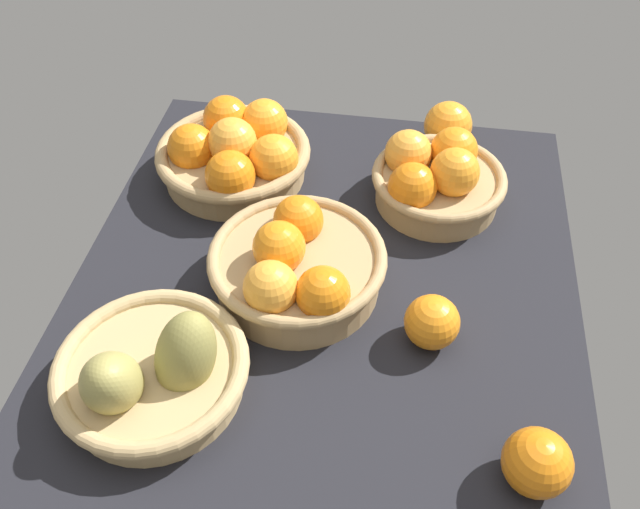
# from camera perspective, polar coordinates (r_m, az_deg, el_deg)

# --- Properties ---
(market_tray) EXTENTS (0.84, 0.72, 0.03)m
(market_tray) POSITION_cam_1_polar(r_m,az_deg,el_deg) (0.96, 0.38, -3.07)
(market_tray) COLOR black
(market_tray) RESTS_ON ground
(basket_near_right) EXTENTS (0.21, 0.21, 0.11)m
(basket_near_right) POSITION_cam_1_polar(r_m,az_deg,el_deg) (1.06, 9.94, 6.55)
(basket_near_right) COLOR tan
(basket_near_right) RESTS_ON market_tray
(basket_far_right) EXTENTS (0.25, 0.25, 0.12)m
(basket_far_right) POSITION_cam_1_polar(r_m,az_deg,el_deg) (1.11, -7.33, 8.69)
(basket_far_right) COLOR tan
(basket_far_right) RESTS_ON market_tray
(basket_far_left_pears) EXTENTS (0.24, 0.24, 0.14)m
(basket_far_left_pears) POSITION_cam_1_polar(r_m,az_deg,el_deg) (0.84, -14.28, -9.78)
(basket_far_left_pears) COLOR tan
(basket_far_left_pears) RESTS_ON market_tray
(basket_center) EXTENTS (0.25, 0.25, 0.12)m
(basket_center) POSITION_cam_1_polar(r_m,az_deg,el_deg) (0.91, -2.05, -0.99)
(basket_center) COLOR tan
(basket_center) RESTS_ON market_tray
(loose_orange_front_gap) EXTENTS (0.07, 0.07, 0.07)m
(loose_orange_front_gap) POSITION_cam_1_polar(r_m,az_deg,el_deg) (0.87, 9.62, -5.77)
(loose_orange_front_gap) COLOR orange
(loose_orange_front_gap) RESTS_ON market_tray
(loose_orange_back_gap) EXTENTS (0.08, 0.08, 0.08)m
(loose_orange_back_gap) POSITION_cam_1_polar(r_m,az_deg,el_deg) (0.79, 18.19, -16.67)
(loose_orange_back_gap) COLOR orange
(loose_orange_back_gap) RESTS_ON market_tray
(loose_orange_side_gap) EXTENTS (0.08, 0.08, 0.08)m
(loose_orange_side_gap) POSITION_cam_1_polar(r_m,az_deg,el_deg) (1.19, 10.97, 10.86)
(loose_orange_side_gap) COLOR orange
(loose_orange_side_gap) RESTS_ON market_tray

